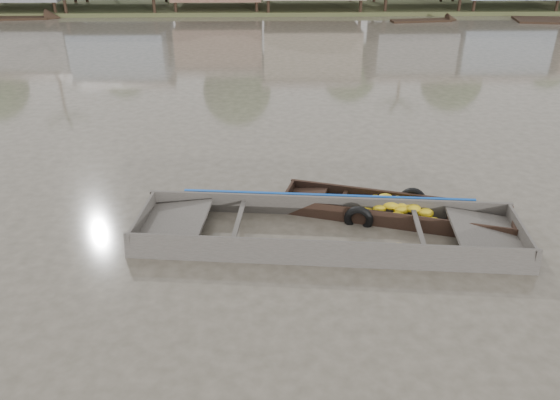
{
  "coord_description": "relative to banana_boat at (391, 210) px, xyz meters",
  "views": [
    {
      "loc": [
        -0.49,
        -9.25,
        6.18
      ],
      "look_at": [
        -0.27,
        0.76,
        0.8
      ],
      "focal_mm": 35.0,
      "sensor_mm": 36.0,
      "label": 1
    }
  ],
  "objects": [
    {
      "name": "banana_boat",
      "position": [
        0.0,
        0.0,
        0.0
      ],
      "size": [
        5.22,
        2.65,
        0.7
      ],
      "rotation": [
        0.0,
        0.0,
        -0.29
      ],
      "color": "black",
      "rests_on": "ground"
    },
    {
      "name": "distant_boats",
      "position": [
        11.43,
        21.74,
        -0.18
      ],
      "size": [
        46.3,
        14.55,
        0.35
      ],
      "color": "black",
      "rests_on": "ground"
    },
    {
      "name": "viewer_boat",
      "position": [
        -1.53,
        -0.92,
        -0.06
      ],
      "size": [
        8.21,
        2.85,
        0.65
      ],
      "rotation": [
        0.0,
        0.0,
        -0.09
      ],
      "color": "#3C3933",
      "rests_on": "ground"
    },
    {
      "name": "ground",
      "position": [
        -2.26,
        -1.45,
        -0.13
      ],
      "size": [
        120.0,
        120.0,
        0.0
      ],
      "primitive_type": "plane",
      "color": "#474236",
      "rests_on": "ground"
    }
  ]
}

